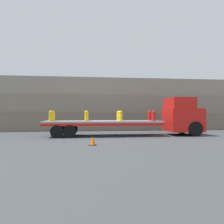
{
  "coord_description": "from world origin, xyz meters",
  "views": [
    {
      "loc": [
        -1.31,
        -16.96,
        1.72
      ],
      "look_at": [
        0.7,
        0.0,
        1.86
      ],
      "focal_mm": 35.0,
      "sensor_mm": 36.0,
      "label": 1
    }
  ],
  "objects": [
    {
      "name": "rock_cliff",
      "position": [
        0.0,
        6.4,
        2.72
      ],
      "size": [
        60.0,
        3.3,
        5.43
      ],
      "color": "#706656",
      "rests_on": "ground_plane"
    },
    {
      "name": "fire_hydrant_yellow_far_1",
      "position": [
        -1.3,
        0.57,
        1.56
      ],
      "size": [
        0.35,
        0.59,
        0.79
      ],
      "color": "gold",
      "rests_on": "flatbed_trailer"
    },
    {
      "name": "fire_hydrant_yellow_far_2",
      "position": [
        1.3,
        0.57,
        1.56
      ],
      "size": [
        0.35,
        0.59,
        0.79
      ],
      "color": "gold",
      "rests_on": "flatbed_trailer"
    },
    {
      "name": "flatbed_trailer",
      "position": [
        -0.68,
        0.0,
        0.95
      ],
      "size": [
        8.98,
        2.68,
        1.17
      ],
      "color": "gray",
      "rests_on": "ground_plane"
    },
    {
      "name": "fire_hydrant_yellow_near_0",
      "position": [
        -3.89,
        -0.57,
        1.56
      ],
      "size": [
        0.35,
        0.59,
        0.79
      ],
      "color": "gold",
      "rests_on": "flatbed_trailer"
    },
    {
      "name": "fire_hydrant_yellow_near_2",
      "position": [
        1.3,
        -0.57,
        1.56
      ],
      "size": [
        0.35,
        0.59,
        0.79
      ],
      "color": "gold",
      "rests_on": "flatbed_trailer"
    },
    {
      "name": "fire_hydrant_red_far_3",
      "position": [
        3.89,
        0.57,
        1.56
      ],
      "size": [
        0.35,
        0.59,
        0.79
      ],
      "color": "red",
      "rests_on": "flatbed_trailer"
    },
    {
      "name": "fire_hydrant_yellow_near_1",
      "position": [
        -1.3,
        -0.57,
        1.56
      ],
      "size": [
        0.35,
        0.59,
        0.79
      ],
      "color": "gold",
      "rests_on": "flatbed_trailer"
    },
    {
      "name": "ground_plane",
      "position": [
        0.0,
        0.0,
        0.0
      ],
      "size": [
        120.0,
        120.0,
        0.0
      ],
      "primitive_type": "plane",
      "color": "#3F4244"
    },
    {
      "name": "cargo_strap_middle",
      "position": [
        -1.3,
        0.0,
        1.97
      ],
      "size": [
        0.05,
        2.79,
        0.01
      ],
      "color": "yellow",
      "rests_on": "fire_hydrant_yellow_near_1"
    },
    {
      "name": "truck_cab",
      "position": [
        6.54,
        0.0,
        1.51
      ],
      "size": [
        2.65,
        2.71,
        3.01
      ],
      "color": "red",
      "rests_on": "ground_plane"
    },
    {
      "name": "fire_hydrant_yellow_far_0",
      "position": [
        -3.89,
        0.57,
        1.56
      ],
      "size": [
        0.35,
        0.59,
        0.79
      ],
      "color": "gold",
      "rests_on": "flatbed_trailer"
    },
    {
      "name": "fire_hydrant_red_near_3",
      "position": [
        3.89,
        -0.57,
        1.56
      ],
      "size": [
        0.35,
        0.59,
        0.79
      ],
      "color": "red",
      "rests_on": "flatbed_trailer"
    },
    {
      "name": "traffic_cone",
      "position": [
        -0.96,
        -4.99,
        0.23
      ],
      "size": [
        0.4,
        0.4,
        0.48
      ],
      "color": "black",
      "rests_on": "ground_plane"
    },
    {
      "name": "cargo_strap_rear",
      "position": [
        -3.89,
        0.0,
        1.97
      ],
      "size": [
        0.05,
        2.79,
        0.01
      ],
      "color": "yellow",
      "rests_on": "fire_hydrant_yellow_near_0"
    }
  ]
}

